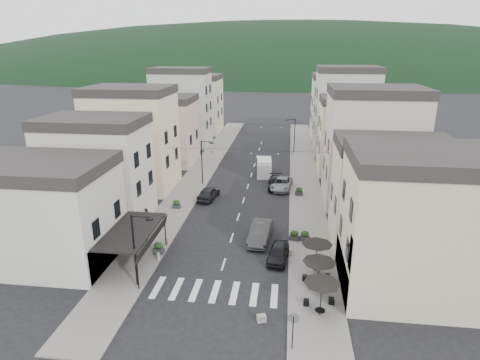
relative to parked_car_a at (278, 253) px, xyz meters
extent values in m
plane|color=black|center=(-4.60, -7.33, -0.68)|extent=(700.00, 700.00, 0.00)
cube|color=slate|center=(-12.10, 24.67, -0.62)|extent=(4.00, 76.00, 0.12)
cube|color=slate|center=(2.90, 24.67, -0.62)|extent=(4.00, 76.00, 0.12)
ellipsoid|color=black|center=(-4.60, 292.67, -0.68)|extent=(640.00, 360.00, 70.00)
cube|color=beige|center=(-20.10, -2.33, 3.32)|extent=(12.00, 8.00, 8.00)
cube|color=beige|center=(9.90, -3.33, 4.32)|extent=(10.00, 8.00, 10.00)
cube|color=black|center=(-12.10, -2.33, 2.52)|extent=(3.60, 7.50, 0.15)
cube|color=black|center=(-10.30, -2.33, 2.02)|extent=(0.34, 7.50, 0.99)
cylinder|color=black|center=(-10.40, -5.83, 0.92)|extent=(0.10, 0.10, 3.20)
cylinder|color=black|center=(-10.40, 1.17, 0.92)|extent=(0.10, 0.10, 3.20)
cube|color=beige|center=(-19.10, 6.67, 4.32)|extent=(10.00, 7.00, 10.00)
cube|color=#262323|center=(-19.10, 6.67, 9.82)|extent=(10.20, 7.14, 1.00)
cube|color=beige|center=(-19.10, 16.67, 5.32)|extent=(10.00, 8.00, 12.00)
cube|color=#262323|center=(-19.10, 16.67, 11.82)|extent=(10.20, 8.16, 1.00)
cube|color=#BBA498|center=(-19.10, 28.67, 4.07)|extent=(10.00, 8.00, 9.50)
cube|color=#262323|center=(-19.10, 28.67, 9.32)|extent=(10.20, 8.16, 1.00)
cube|color=#A7A7A2|center=(-19.10, 40.67, 5.82)|extent=(10.00, 7.00, 13.00)
cube|color=#262323|center=(-19.10, 40.67, 12.82)|extent=(10.20, 7.14, 1.00)
cube|color=beige|center=(-19.10, 52.67, 4.82)|extent=(10.00, 9.00, 11.00)
cube|color=#262323|center=(-19.10, 52.67, 10.82)|extent=(10.20, 9.18, 1.00)
cube|color=beige|center=(9.90, 4.67, 3.82)|extent=(10.00, 7.00, 9.00)
cube|color=#262323|center=(9.90, 4.67, 8.82)|extent=(10.20, 7.14, 1.00)
cube|color=#BBA498|center=(9.90, 14.67, 5.57)|extent=(10.00, 8.00, 12.50)
cube|color=#262323|center=(9.90, 14.67, 12.32)|extent=(10.20, 8.16, 1.00)
cube|color=beige|center=(9.90, 26.67, 4.32)|extent=(10.00, 7.00, 10.00)
cube|color=#262323|center=(9.90, 26.67, 9.82)|extent=(10.20, 7.14, 1.00)
cube|color=#A7A7A2|center=(9.90, 38.67, 6.07)|extent=(10.00, 8.00, 13.50)
cube|color=#262323|center=(9.90, 38.67, 13.32)|extent=(10.20, 8.16, 1.00)
cube|color=beige|center=(9.90, 50.67, 5.07)|extent=(10.00, 9.00, 11.50)
cube|color=#262323|center=(9.90, 50.67, 11.32)|extent=(10.20, 9.18, 1.00)
cylinder|color=black|center=(3.10, -7.33, 0.59)|extent=(0.06, 0.06, 2.30)
cone|color=black|center=(3.10, -7.33, 1.69)|extent=(2.50, 2.50, 0.55)
cylinder|color=black|center=(3.10, -7.33, -0.19)|extent=(0.70, 0.70, 0.04)
cylinder|color=black|center=(3.10, -4.53, 0.59)|extent=(0.06, 0.06, 2.30)
cone|color=black|center=(3.10, -4.53, 1.69)|extent=(2.50, 2.50, 0.55)
cylinder|color=black|center=(3.10, -4.53, -0.19)|extent=(0.70, 0.70, 0.04)
cylinder|color=black|center=(3.10, -1.73, 0.59)|extent=(0.06, 0.06, 2.30)
cone|color=black|center=(3.10, -1.73, 1.69)|extent=(2.50, 2.50, 0.55)
cylinder|color=black|center=(3.10, -1.73, -0.19)|extent=(0.70, 0.70, 0.04)
cylinder|color=black|center=(-10.70, -5.33, 2.32)|extent=(0.14, 0.14, 6.00)
cylinder|color=black|center=(-10.00, -5.33, 5.22)|extent=(1.40, 0.10, 0.10)
cylinder|color=black|center=(-9.35, -5.33, 5.07)|extent=(0.56, 0.56, 0.08)
cylinder|color=black|center=(-10.70, 18.67, 2.32)|extent=(0.14, 0.14, 6.00)
cylinder|color=black|center=(-10.00, 18.67, 5.22)|extent=(1.40, 0.10, 0.10)
cylinder|color=black|center=(-9.35, 18.67, 5.07)|extent=(0.56, 0.56, 0.08)
cylinder|color=black|center=(1.50, 36.67, 2.32)|extent=(0.14, 0.14, 6.00)
cylinder|color=black|center=(0.80, 36.67, 5.22)|extent=(1.40, 0.10, 0.10)
cylinder|color=black|center=(0.15, 36.67, 5.07)|extent=(0.56, 0.56, 0.08)
cylinder|color=black|center=(1.20, -10.83, 0.57)|extent=(0.07, 0.07, 2.50)
cylinder|color=slate|center=(1.20, -10.83, 1.67)|extent=(0.70, 0.04, 0.70)
cylinder|color=gray|center=(-10.30, -1.33, -0.26)|extent=(0.26, 0.26, 0.60)
cylinder|color=gray|center=(-10.30, 1.67, -0.26)|extent=(0.26, 0.26, 0.60)
cylinder|color=gray|center=(1.10, 0.67, -0.26)|extent=(0.26, 0.26, 0.60)
cylinder|color=gray|center=(1.10, -8.33, -0.26)|extent=(0.26, 0.26, 0.60)
cylinder|color=black|center=(-4.60, 14.67, 5.32)|extent=(19.00, 0.02, 0.02)
cone|color=beige|center=(-13.31, 14.67, 5.13)|extent=(0.28, 0.28, 0.24)
cone|color=navy|center=(-11.72, 14.67, 5.04)|extent=(0.28, 0.28, 0.24)
cone|color=beige|center=(-10.14, 14.67, 4.96)|extent=(0.28, 0.28, 0.24)
cone|color=navy|center=(-8.56, 14.67, 4.90)|extent=(0.28, 0.28, 0.24)
cone|color=beige|center=(-6.97, 14.67, 4.85)|extent=(0.28, 0.28, 0.24)
cone|color=navy|center=(-5.39, 14.67, 4.83)|extent=(0.28, 0.28, 0.24)
cone|color=beige|center=(-3.81, 14.67, 4.83)|extent=(0.28, 0.28, 0.24)
cone|color=navy|center=(-2.22, 14.67, 4.85)|extent=(0.28, 0.28, 0.24)
cone|color=beige|center=(-0.64, 14.67, 4.90)|extent=(0.28, 0.28, 0.24)
cone|color=navy|center=(0.94, 14.67, 4.96)|extent=(0.28, 0.28, 0.24)
cone|color=beige|center=(2.53, 14.67, 5.04)|extent=(0.28, 0.28, 0.24)
cone|color=navy|center=(4.11, 14.67, 5.13)|extent=(0.28, 0.28, 0.24)
cylinder|color=black|center=(-4.60, 30.67, 5.32)|extent=(19.00, 0.02, 0.02)
cone|color=beige|center=(-13.31, 30.67, 5.13)|extent=(0.28, 0.28, 0.24)
cone|color=navy|center=(-11.72, 30.67, 5.04)|extent=(0.28, 0.28, 0.24)
cone|color=beige|center=(-10.14, 30.67, 4.96)|extent=(0.28, 0.28, 0.24)
cone|color=navy|center=(-8.56, 30.67, 4.90)|extent=(0.28, 0.28, 0.24)
cone|color=beige|center=(-6.97, 30.67, 4.85)|extent=(0.28, 0.28, 0.24)
cone|color=navy|center=(-5.39, 30.67, 4.83)|extent=(0.28, 0.28, 0.24)
cone|color=beige|center=(-3.81, 30.67, 4.83)|extent=(0.28, 0.28, 0.24)
cone|color=navy|center=(-2.22, 30.67, 4.85)|extent=(0.28, 0.28, 0.24)
cone|color=beige|center=(-0.64, 30.67, 4.90)|extent=(0.28, 0.28, 0.24)
cone|color=navy|center=(0.94, 30.67, 4.96)|extent=(0.28, 0.28, 0.24)
cone|color=beige|center=(2.53, 30.67, 5.04)|extent=(0.28, 0.28, 0.24)
cone|color=navy|center=(4.11, 30.67, 5.13)|extent=(0.28, 0.28, 0.24)
imported|color=black|center=(0.00, 0.00, 0.00)|extent=(2.07, 4.17, 1.36)
imported|color=#313133|center=(-1.80, 3.45, 0.17)|extent=(2.32, 5.35, 1.71)
imported|color=gray|center=(-0.15, 18.26, 0.04)|extent=(3.04, 5.46, 1.44)
imported|color=black|center=(-0.94, 18.44, 0.01)|extent=(2.10, 4.85, 1.39)
imported|color=black|center=(-8.85, 13.57, 0.09)|extent=(2.37, 4.72, 1.54)
cube|color=silver|center=(-2.80, 24.11, 0.37)|extent=(2.33, 5.16, 2.10)
cube|color=silver|center=(-2.76, 23.48, 1.47)|extent=(2.17, 3.48, 0.52)
cylinder|color=black|center=(-3.51, 22.17, -0.31)|extent=(0.31, 0.75, 0.73)
cylinder|color=black|center=(-1.83, 22.29, -0.31)|extent=(0.31, 0.75, 0.73)
cylinder|color=black|center=(-3.77, 25.94, -0.31)|extent=(0.31, 0.75, 0.73)
cylinder|color=black|center=(-2.09, 26.05, -0.31)|extent=(0.31, 0.75, 0.73)
imported|color=black|center=(-12.26, 0.94, 0.29)|extent=(0.65, 0.45, 1.71)
imported|color=black|center=(-13.80, 5.69, 0.25)|extent=(0.99, 0.97, 1.61)
cube|color=gray|center=(-0.85, -8.33, -0.46)|extent=(0.71, 0.62, 0.45)
cube|color=#323234|center=(-10.60, -0.32, -0.32)|extent=(1.03, 0.68, 0.48)
ellipsoid|color=black|center=(-10.60, -0.32, 0.20)|extent=(0.84, 0.54, 0.61)
cube|color=#2A2A2C|center=(-11.85, 10.02, -0.34)|extent=(0.93, 0.58, 0.45)
ellipsoid|color=black|center=(-11.85, 10.02, 0.15)|extent=(0.78, 0.50, 0.57)
cube|color=#2D2D2F|center=(2.38, 3.70, -0.33)|extent=(1.03, 0.78, 0.46)
ellipsoid|color=black|center=(2.38, 3.70, 0.17)|extent=(0.81, 0.51, 0.59)
cube|color=#2B2C2E|center=(1.40, 3.71, -0.34)|extent=(1.00, 0.71, 0.45)
ellipsoid|color=black|center=(1.40, 3.71, 0.16)|extent=(0.79, 0.50, 0.58)
cube|color=#2B2A2D|center=(2.04, 15.94, -0.33)|extent=(0.97, 0.59, 0.46)
ellipsoid|color=black|center=(2.04, 15.94, 0.18)|extent=(0.82, 0.52, 0.59)
camera|label=1|loc=(0.48, -31.00, 17.07)|focal=30.00mm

